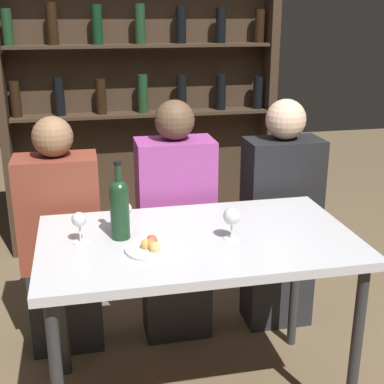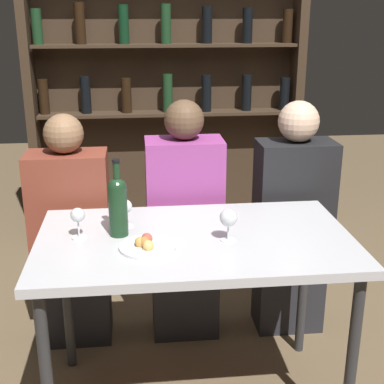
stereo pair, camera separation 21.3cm
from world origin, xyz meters
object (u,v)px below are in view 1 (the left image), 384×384
Objects in this scene: wine_glass_2 at (125,210)px; food_plate_0 at (153,247)px; seated_person_right at (280,222)px; wine_glass_1 at (79,221)px; wine_bottle at (120,206)px; seated_person_center at (176,230)px; seated_person_left at (62,245)px; wine_glass_0 at (232,217)px.

food_plate_0 is (0.08, -0.23, -0.07)m from wine_glass_2.
wine_glass_1 is at bearing -153.80° from seated_person_right.
wine_glass_1 is (-0.16, -0.01, -0.04)m from wine_bottle.
seated_person_center is (0.31, 0.48, -0.33)m from wine_bottle.
wine_glass_1 is at bearing -79.01° from seated_person_left.
seated_person_right is at bearing 39.80° from food_plate_0.
wine_bottle is 0.44m from wine_glass_0.
seated_person_right reaches higher than wine_glass_0.
wine_bottle is at bearing -107.53° from wine_glass_2.
seated_person_right is (1.11, 0.00, 0.02)m from seated_person_left.
wine_glass_0 is 0.11× the size of seated_person_right.
wine_bottle is 0.16m from wine_glass_1.
wine_glass_0 is 0.79m from seated_person_right.
seated_person_right is (1.01, 0.50, -0.29)m from wine_glass_1.
seated_person_right is at bearing 29.48° from wine_bottle.
seated_person_left reaches higher than wine_glass_0.
wine_glass_0 is at bearing -8.63° from wine_glass_1.
wine_glass_2 is at bearing 72.47° from wine_bottle.
seated_person_right reaches higher than wine_bottle.
seated_person_right is at bearing 26.20° from wine_glass_1.
seated_person_right is (0.75, 0.63, -0.21)m from food_plate_0.
wine_glass_2 is (0.03, 0.08, -0.05)m from wine_bottle.
seated_person_center is at bearing 101.13° from wine_glass_0.
wine_bottle is 2.50× the size of wine_glass_1.
wine_glass_1 is 0.10× the size of seated_person_center.
wine_glass_2 is at bearing 109.35° from food_plate_0.
wine_glass_0 is 0.44m from wine_glass_2.
seated_person_left is 0.56m from seated_person_center.
wine_glass_2 is 0.25m from food_plate_0.
food_plate_0 is at bearing -107.74° from seated_person_center.
wine_glass_2 is (-0.39, 0.18, -0.01)m from wine_glass_0.
seated_person_left is (-0.10, 0.50, -0.31)m from wine_glass_1.
seated_person_right is (0.55, 0.00, -0.01)m from seated_person_center.
seated_person_center is (-0.12, 0.59, -0.28)m from wine_glass_0.
wine_glass_1 is 0.74m from seated_person_center.
seated_person_center is 0.55m from seated_person_right.
seated_person_left reaches higher than food_plate_0.
food_plate_0 is 0.18× the size of seated_person_left.
wine_glass_0 is 0.11× the size of seated_person_left.
wine_glass_0 is 1.11× the size of wine_glass_2.
seated_person_center reaches higher than wine_bottle.
wine_glass_0 reaches higher than food_plate_0.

